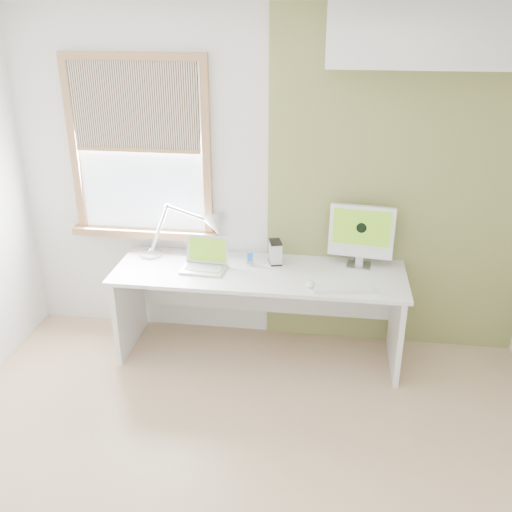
% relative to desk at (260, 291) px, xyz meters
% --- Properties ---
extents(room, '(4.04, 3.54, 2.64)m').
position_rel_desk_xyz_m(room, '(0.02, -1.44, 0.77)').
color(room, tan).
rests_on(room, ground).
extents(accent_wall, '(2.00, 0.02, 2.60)m').
position_rel_desk_xyz_m(accent_wall, '(1.02, 0.30, 0.77)').
color(accent_wall, olive).
rests_on(accent_wall, room).
extents(soffit, '(1.60, 0.40, 0.42)m').
position_rel_desk_xyz_m(soffit, '(1.22, 0.13, 1.87)').
color(soffit, white).
rests_on(soffit, room).
extents(window, '(1.20, 0.14, 1.42)m').
position_rel_desk_xyz_m(window, '(-0.98, 0.27, 1.01)').
color(window, '#A97549').
rests_on(window, room).
extents(desk, '(2.20, 0.70, 0.73)m').
position_rel_desk_xyz_m(desk, '(0.00, 0.00, 0.00)').
color(desk, white).
rests_on(desk, room).
extents(desk_lamp, '(0.78, 0.35, 0.43)m').
position_rel_desk_xyz_m(desk_lamp, '(-0.47, 0.19, 0.42)').
color(desk_lamp, silver).
rests_on(desk_lamp, desk).
extents(laptop, '(0.34, 0.28, 0.23)m').
position_rel_desk_xyz_m(laptop, '(-0.41, -0.05, 0.25)').
color(laptop, silver).
rests_on(laptop, desk).
extents(phone_dock, '(0.07, 0.07, 0.12)m').
position_rel_desk_xyz_m(phone_dock, '(-0.08, 0.04, 0.23)').
color(phone_dock, silver).
rests_on(phone_dock, desk).
extents(external_drive, '(0.12, 0.16, 0.18)m').
position_rel_desk_xyz_m(external_drive, '(0.10, 0.11, 0.28)').
color(external_drive, silver).
rests_on(external_drive, desk).
extents(imac, '(0.49, 0.18, 0.48)m').
position_rel_desk_xyz_m(imac, '(0.75, 0.15, 0.46)').
color(imac, silver).
rests_on(imac, desk).
extents(keyboard, '(0.45, 0.18, 0.02)m').
position_rel_desk_xyz_m(keyboard, '(0.63, -0.28, 0.20)').
color(keyboard, white).
rests_on(keyboard, desk).
extents(mouse, '(0.07, 0.11, 0.03)m').
position_rel_desk_xyz_m(mouse, '(0.39, -0.26, 0.21)').
color(mouse, white).
rests_on(mouse, desk).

